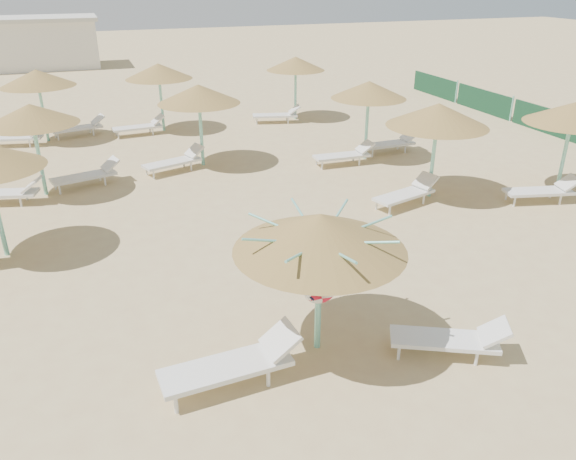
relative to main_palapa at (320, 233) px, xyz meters
name	(u,v)px	position (x,y,z in m)	size (l,w,h in m)	color
ground	(330,344)	(0.24, -0.02, -2.20)	(120.00, 120.00, 0.00)	tan
main_palapa	(320,233)	(0.00, 0.00, 0.00)	(2.83, 2.83, 2.54)	#79D3C1
lounger_main_a	(235,363)	(-1.60, -0.44, -1.82)	(2.28, 0.81, 0.81)	silver
lounger_main_b	(452,338)	(2.06, -1.00, -1.87)	(1.99, 1.39, 0.70)	silver
palapa_field	(236,97)	(1.43, 10.26, 0.10)	(18.42, 13.88, 2.71)	#79D3C1
service_hut	(33,43)	(-5.76, 34.98, -0.56)	(8.40, 4.40, 3.25)	silver
windbreak_fence	(548,121)	(14.24, 9.94, -1.70)	(0.08, 19.84, 1.10)	#1B5331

